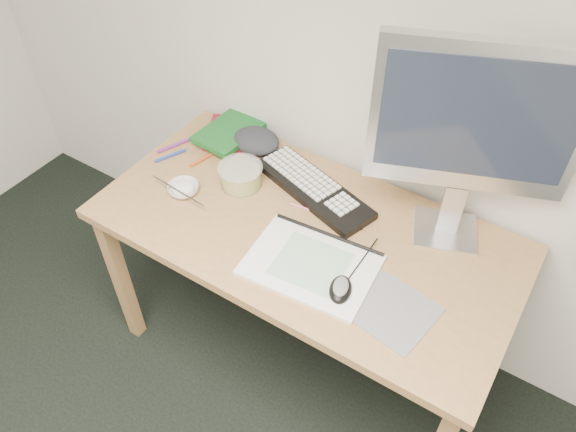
# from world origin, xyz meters

# --- Properties ---
(desk) EXTENTS (1.40, 0.70, 0.75)m
(desk) POSITION_xyz_m (0.09, 1.43, 0.67)
(desk) COLOR #AC824F
(desk) RESTS_ON ground
(mousepad) EXTENTS (0.27, 0.25, 0.00)m
(mousepad) POSITION_xyz_m (0.47, 1.29, 0.75)
(mousepad) COLOR slate
(mousepad) RESTS_ON desk
(sketchpad) EXTENTS (0.41, 0.31, 0.01)m
(sketchpad) POSITION_xyz_m (0.19, 1.30, 0.76)
(sketchpad) COLOR white
(sketchpad) RESTS_ON desk
(keyboard) EXTENTS (0.50, 0.29, 0.03)m
(keyboard) POSITION_xyz_m (0.02, 1.60, 0.76)
(keyboard) COLOR black
(keyboard) RESTS_ON desk
(monitor) EXTENTS (0.56, 0.25, 0.68)m
(monitor) POSITION_xyz_m (0.48, 1.67, 1.17)
(monitor) COLOR silver
(monitor) RESTS_ON desk
(mouse) EXTENTS (0.10, 0.12, 0.04)m
(mouse) POSITION_xyz_m (0.31, 1.26, 0.78)
(mouse) COLOR black
(mouse) RESTS_ON sketchpad
(rice_bowl) EXTENTS (0.14, 0.14, 0.03)m
(rice_bowl) POSITION_xyz_m (-0.36, 1.35, 0.77)
(rice_bowl) COLOR white
(rice_bowl) RESTS_ON desk
(chopsticks) EXTENTS (0.24, 0.04, 0.02)m
(chopsticks) POSITION_xyz_m (-0.35, 1.32, 0.79)
(chopsticks) COLOR silver
(chopsticks) RESTS_ON rice_bowl
(fruit_tub) EXTENTS (0.18, 0.18, 0.08)m
(fruit_tub) POSITION_xyz_m (-0.22, 1.49, 0.79)
(fruit_tub) COLOR #EFCA54
(fruit_tub) RESTS_ON desk
(book_red) EXTENTS (0.24, 0.27, 0.02)m
(book_red) POSITION_xyz_m (-0.43, 1.70, 0.76)
(book_red) COLOR maroon
(book_red) RESTS_ON desk
(book_green) EXTENTS (0.20, 0.26, 0.02)m
(book_green) POSITION_xyz_m (-0.41, 1.68, 0.78)
(book_green) COLOR #175E22
(book_green) RESTS_ON book_red
(cloth_lump) EXTENTS (0.17, 0.15, 0.06)m
(cloth_lump) POSITION_xyz_m (-0.29, 1.69, 0.78)
(cloth_lump) COLOR #25282D
(cloth_lump) RESTS_ON desk
(pencil_pink) EXTENTS (0.17, 0.03, 0.01)m
(pencil_pink) POSITION_xyz_m (0.07, 1.51, 0.75)
(pencil_pink) COLOR pink
(pencil_pink) RESTS_ON desk
(pencil_tan) EXTENTS (0.15, 0.12, 0.01)m
(pencil_tan) POSITION_xyz_m (0.07, 1.42, 0.75)
(pencil_tan) COLOR #A38856
(pencil_tan) RESTS_ON desk
(pencil_black) EXTENTS (0.17, 0.01, 0.01)m
(pencil_black) POSITION_xyz_m (0.17, 1.52, 0.75)
(pencil_black) COLOR black
(pencil_black) RESTS_ON desk
(marker_blue) EXTENTS (0.06, 0.12, 0.01)m
(marker_blue) POSITION_xyz_m (-0.53, 1.47, 0.76)
(marker_blue) COLOR #1F39AB
(marker_blue) RESTS_ON desk
(marker_orange) EXTENTS (0.04, 0.13, 0.01)m
(marker_orange) POSITION_xyz_m (-0.41, 1.53, 0.76)
(marker_orange) COLOR #C55217
(marker_orange) RESTS_ON desk
(marker_purple) EXTENTS (0.06, 0.13, 0.01)m
(marker_purple) POSITION_xyz_m (-0.56, 1.53, 0.76)
(marker_purple) COLOR #7F268C
(marker_purple) RESTS_ON desk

